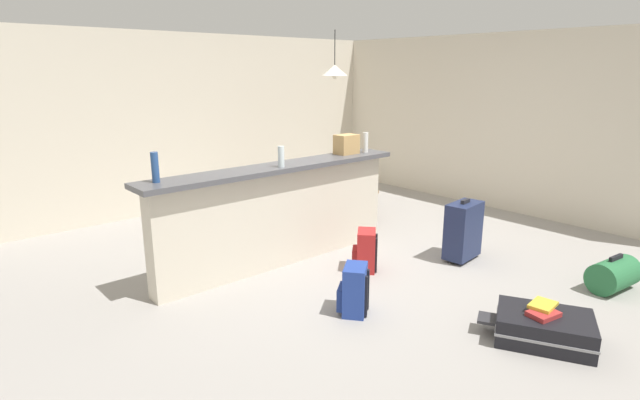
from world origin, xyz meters
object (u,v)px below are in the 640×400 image
Objects in this scene: bottle_white at (365,142)px; grocery_bag at (346,144)px; book_stack at (543,310)px; duffel_bag_green at (613,275)px; bottle_clear at (281,157)px; backpack_blue at (354,290)px; suitcase_flat_black at (544,328)px; backpack_red at (365,251)px; suitcase_upright_navy at (463,230)px; dining_table at (327,169)px; bottle_blue at (155,167)px; dining_chair_near_partition at (354,184)px; pendant_lamp at (335,70)px.

bottle_white is 0.25m from grocery_bag.
bottle_white reaches higher than book_stack.
bottle_clear is at bearing 128.47° from duffel_bag_green.
grocery_bag is 2.06m from backpack_blue.
duffel_bag_green is 1.61× the size of book_stack.
suitcase_flat_black is (0.58, -2.48, -1.05)m from bottle_clear.
backpack_blue is (-1.21, -1.36, -0.97)m from grocery_bag.
backpack_red is 0.63× the size of suitcase_upright_navy.
dining_table is 3.84m from book_stack.
bottle_blue is 1.98m from backpack_blue.
bottle_clear reaches higher than dining_table.
dining_chair_near_partition is 3.38m from suitcase_flat_black.
book_stack is (-0.71, -2.54, -0.92)m from bottle_white.
book_stack is (-0.47, -2.61, -0.92)m from grocery_bag.
backpack_red is at bearing 89.89° from book_stack.
pendant_lamp is 1.22× the size of duffel_bag_green.
bottle_blue reaches higher than duffel_bag_green.
bottle_clear is at bearing 82.14° from backpack_blue.
pendant_lamp is 1.97× the size of book_stack.
bottle_blue is 1.13× the size of bottle_white.
duffel_bag_green is (0.92, -2.63, -1.02)m from grocery_bag.
bottle_blue reaches higher than dining_chair_near_partition.
backpack_blue is at bearing -51.93° from bottle_blue.
bottle_white is 1.49m from suitcase_upright_navy.
dining_table reaches higher than duffel_bag_green.
bottle_white is at bearing 41.60° from backpack_blue.
grocery_bag reaches higher than bottle_clear.
duffel_bag_green is (0.38, -1.37, -0.18)m from suitcase_upright_navy.
book_stack is (-1.11, -3.65, -0.40)m from dining_table.
bottle_clear is 1.95m from dining_chair_near_partition.
pendant_lamp is at bearing -45.31° from dining_table.
bottle_blue reaches higher than grocery_bag.
grocery_bag is 1.46m from pendant_lamp.
book_stack is (-0.00, -1.84, 0.05)m from backpack_red.
backpack_red is at bearing -120.95° from grocery_bag.
backpack_red is (-1.11, -1.81, -0.44)m from dining_table.
dining_chair_near_partition is (0.01, -0.51, -0.13)m from dining_table.
backpack_red is (-1.17, -1.74, -1.78)m from pendant_lamp.
grocery_bag is 0.62× the size of backpack_blue.
bottle_blue is at bearing -161.86° from pendant_lamp.
backpack_red is 0.95m from backpack_blue.
bottle_blue is 0.82× the size of book_stack.
suitcase_flat_black is at bearing -126.03° from suitcase_upright_navy.
suitcase_upright_navy is at bearing -93.82° from dining_chair_near_partition.
dining_chair_near_partition is 3.19m from duffel_bag_green.
book_stack is at bearing -90.11° from backpack_red.
backpack_red is (0.58, -0.62, -0.96)m from bottle_clear.
suitcase_flat_black is at bearing -90.00° from backpack_red.
grocery_bag is at bearing 109.33° from duffel_bag_green.
pendant_lamp is (2.98, 0.98, 0.79)m from bottle_blue.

